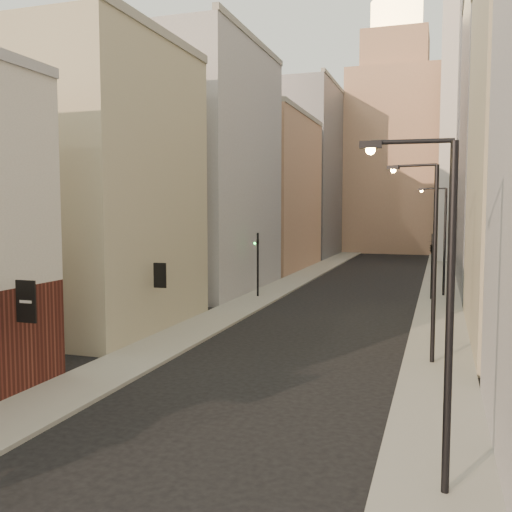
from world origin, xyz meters
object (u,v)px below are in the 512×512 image
at_px(streetlamp_near, 440,297).
at_px(streetlamp_far, 442,235).
at_px(streetlamp_mid, 430,251).
at_px(white_tower, 472,118).
at_px(traffic_light_right, 432,251).
at_px(clock_tower, 394,141).
at_px(traffic_light_left, 258,252).

relative_size(streetlamp_near, streetlamp_far, 1.00).
bearing_deg(streetlamp_near, streetlamp_mid, 88.32).
xyz_separation_m(white_tower, streetlamp_near, (-3.52, -66.57, -13.79)).
height_order(streetlamp_near, streetlamp_far, same).
relative_size(streetlamp_mid, traffic_light_right, 1.75).
xyz_separation_m(clock_tower, white_tower, (11.00, -14.00, 0.97)).
bearing_deg(streetlamp_mid, traffic_light_right, 106.62).
height_order(white_tower, traffic_light_left, white_tower).
relative_size(clock_tower, white_tower, 1.08).
bearing_deg(streetlamp_mid, traffic_light_left, 145.88).
distance_m(white_tower, streetlamp_near, 68.07).
distance_m(streetlamp_mid, traffic_light_left, 20.10).
relative_size(white_tower, streetlamp_far, 4.92).
relative_size(streetlamp_far, traffic_light_left, 1.69).
distance_m(white_tower, traffic_light_left, 45.15).
bearing_deg(clock_tower, traffic_light_left, -96.19).
xyz_separation_m(white_tower, streetlamp_far, (-3.44, -34.22, -13.79)).
distance_m(clock_tower, white_tower, 17.83).
distance_m(streetlamp_far, traffic_light_right, 2.58).
bearing_deg(traffic_light_right, white_tower, -78.67).
height_order(clock_tower, streetlamp_near, clock_tower).
bearing_deg(traffic_light_left, streetlamp_near, 117.71).
bearing_deg(streetlamp_mid, white_tower, 102.10).
height_order(white_tower, streetlamp_far, white_tower).
bearing_deg(clock_tower, streetlamp_near, -84.69).
bearing_deg(traffic_light_right, streetlamp_mid, 108.08).
bearing_deg(white_tower, streetlamp_near, -93.02).
xyz_separation_m(white_tower, streetlamp_mid, (-3.98, -54.57, -13.60)).
height_order(clock_tower, traffic_light_right, clock_tower).
bearing_deg(streetlamp_far, traffic_light_right, -93.17).
bearing_deg(white_tower, streetlamp_mid, -94.18).
bearing_deg(clock_tower, traffic_light_right, -82.21).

